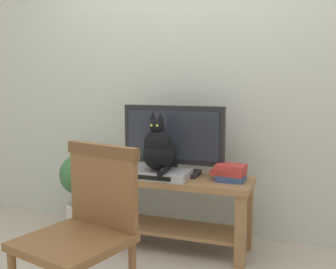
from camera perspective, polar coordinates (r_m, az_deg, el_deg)
name	(u,v)px	position (r m, az deg, el deg)	size (l,w,h in m)	color
back_wall	(194,60)	(3.29, 3.65, 10.50)	(7.00, 0.12, 2.80)	#B7BCB2
tv_stand	(170,199)	(3.00, 0.32, -9.04)	(1.19, 0.41, 0.54)	olive
tv	(173,139)	(2.97, 0.77, -0.66)	(0.77, 0.20, 0.51)	black
media_box	(159,174)	(2.90, -1.23, -5.59)	(0.44, 0.27, 0.06)	#ADADB2
cat	(159,149)	(2.85, -1.32, -2.09)	(0.23, 0.36, 0.42)	black
wooden_chair	(86,222)	(2.12, -11.52, -11.99)	(0.58, 0.58, 0.91)	brown
book_stack	(230,173)	(2.84, 8.77, -5.35)	(0.24, 0.18, 0.12)	#33477A
potted_plant	(80,186)	(3.42, -12.27, -7.11)	(0.33, 0.33, 0.64)	beige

